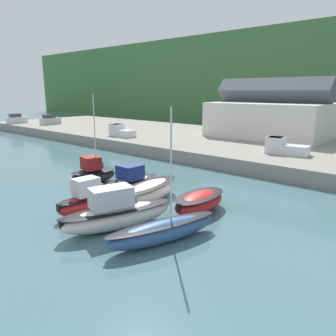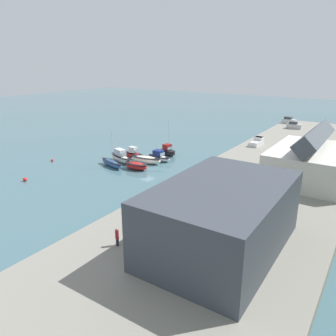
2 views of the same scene
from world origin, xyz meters
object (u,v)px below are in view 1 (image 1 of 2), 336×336
(moored_boat_0, at_px, (93,173))
(moored_boat_4, at_px, (89,200))
(moored_boat_1, at_px, (132,181))
(moored_boat_6, at_px, (163,231))
(pickup_truck_0, at_px, (284,147))
(pickup_truck_1, at_px, (120,131))
(moored_boat_5, at_px, (116,213))
(parked_car_1, at_px, (16,119))
(moored_boat_3, at_px, (199,202))
(moored_boat_2, at_px, (148,192))
(parked_car_0, at_px, (50,120))

(moored_boat_0, height_order, moored_boat_4, moored_boat_0)
(moored_boat_1, height_order, moored_boat_6, moored_boat_6)
(pickup_truck_0, distance_m, pickup_truck_1, 25.99)
(moored_boat_5, height_order, moored_boat_6, moored_boat_6)
(moored_boat_6, height_order, parked_car_1, moored_boat_6)
(moored_boat_5, bearing_deg, pickup_truck_1, 156.51)
(moored_boat_1, xyz_separation_m, moored_boat_3, (7.64, -0.33, -0.08))
(moored_boat_2, relative_size, moored_boat_3, 1.39)
(moored_boat_1, distance_m, moored_boat_6, 10.73)
(moored_boat_2, height_order, pickup_truck_0, pickup_truck_0)
(moored_boat_5, relative_size, parked_car_0, 1.87)
(parked_car_1, xyz_separation_m, pickup_truck_1, (34.39, 1.26, -0.10))
(moored_boat_2, bearing_deg, moored_boat_6, -48.05)
(moored_boat_0, bearing_deg, moored_boat_5, -16.45)
(parked_car_1, distance_m, pickup_truck_1, 34.41)
(moored_boat_2, distance_m, parked_car_1, 59.26)
(moored_boat_3, relative_size, pickup_truck_1, 1.11)
(moored_boat_4, height_order, moored_boat_5, moored_boat_5)
(parked_car_1, bearing_deg, moored_boat_1, -7.77)
(moored_boat_2, height_order, parked_car_1, parked_car_1)
(moored_boat_0, distance_m, moored_boat_5, 11.52)
(moored_boat_3, relative_size, pickup_truck_0, 1.08)
(moored_boat_1, bearing_deg, moored_boat_6, -31.58)
(moored_boat_2, bearing_deg, pickup_truck_1, 134.38)
(moored_boat_1, relative_size, pickup_truck_1, 1.16)
(moored_boat_5, distance_m, pickup_truck_0, 24.41)
(moored_boat_2, xyz_separation_m, moored_boat_3, (4.37, 0.90, -0.08))
(moored_boat_3, bearing_deg, moored_boat_6, -78.40)
(moored_boat_1, xyz_separation_m, pickup_truck_1, (-19.55, 15.41, 1.54))
(moored_boat_6, bearing_deg, moored_boat_1, 163.26)
(moored_boat_1, distance_m, pickup_truck_0, 19.14)
(moored_boat_3, distance_m, pickup_truck_0, 18.46)
(moored_boat_3, distance_m, pickup_truck_1, 31.46)
(pickup_truck_0, bearing_deg, moored_boat_1, 152.66)
(moored_boat_4, distance_m, parked_car_0, 53.07)
(moored_boat_1, distance_m, pickup_truck_1, 24.94)
(moored_boat_2, relative_size, parked_car_1, 1.69)
(moored_boat_6, xyz_separation_m, parked_car_1, (-62.96, 19.96, 1.76))
(moored_boat_1, height_order, moored_boat_2, moored_boat_1)
(moored_boat_2, xyz_separation_m, moored_boat_4, (-1.52, -4.60, 0.12))
(parked_car_1, bearing_deg, moored_boat_2, -8.12)
(moored_boat_4, relative_size, moored_boat_6, 0.66)
(moored_boat_0, height_order, parked_car_0, moored_boat_0)
(moored_boat_6, xyz_separation_m, pickup_truck_1, (-28.57, 21.22, 1.67))
(moored_boat_1, distance_m, moored_boat_3, 7.65)
(moored_boat_5, xyz_separation_m, pickup_truck_0, (0.87, 24.36, 1.34))
(moored_boat_0, xyz_separation_m, pickup_truck_0, (10.97, 18.81, 1.41))
(parked_car_1, height_order, pickup_truck_0, parked_car_1)
(moored_boat_5, bearing_deg, parked_car_1, 178.51)
(parked_car_1, bearing_deg, moored_boat_0, -9.95)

